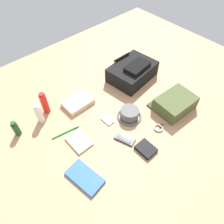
{
  "coord_description": "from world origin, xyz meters",
  "views": [
    {
      "loc": [
        -0.61,
        -0.67,
        1.11
      ],
      "look_at": [
        0.0,
        0.0,
        0.04
      ],
      "focal_mm": 34.18,
      "sensor_mm": 36.0,
      "label": 1
    }
  ],
  "objects_px": {
    "wristwatch": "(159,128)",
    "wallet": "(146,149)",
    "backpack": "(132,71)",
    "toiletry_pouch": "(175,103)",
    "folded_towel": "(78,102)",
    "toothpaste_tube": "(39,113)",
    "media_player": "(108,120)",
    "shampoo_bottle": "(16,129)",
    "notepad": "(79,141)",
    "toothbrush": "(67,131)",
    "bucket_hat": "(129,114)",
    "cell_phone": "(125,139)",
    "paperback_novel": "(85,177)",
    "sunscreen_spray": "(44,103)"
  },
  "relations": [
    {
      "from": "shampoo_bottle",
      "to": "folded_towel",
      "type": "relative_size",
      "value": 0.56
    },
    {
      "from": "bucket_hat",
      "to": "media_player",
      "type": "distance_m",
      "value": 0.15
    },
    {
      "from": "folded_towel",
      "to": "shampoo_bottle",
      "type": "bearing_deg",
      "value": 173.38
    },
    {
      "from": "shampoo_bottle",
      "to": "wristwatch",
      "type": "bearing_deg",
      "value": -39.68
    },
    {
      "from": "backpack",
      "to": "sunscreen_spray",
      "type": "relative_size",
      "value": 2.22
    },
    {
      "from": "backpack",
      "to": "notepad",
      "type": "distance_m",
      "value": 0.69
    },
    {
      "from": "toiletry_pouch",
      "to": "sunscreen_spray",
      "type": "distance_m",
      "value": 0.87
    },
    {
      "from": "wristwatch",
      "to": "sunscreen_spray",
      "type": "bearing_deg",
      "value": 126.68
    },
    {
      "from": "sunscreen_spray",
      "to": "cell_phone",
      "type": "distance_m",
      "value": 0.57
    },
    {
      "from": "shampoo_bottle",
      "to": "toothbrush",
      "type": "distance_m",
      "value": 0.31
    },
    {
      "from": "paperback_novel",
      "to": "wallet",
      "type": "height_order",
      "value": "wallet"
    },
    {
      "from": "folded_towel",
      "to": "toothbrush",
      "type": "bearing_deg",
      "value": -142.72
    },
    {
      "from": "backpack",
      "to": "toiletry_pouch",
      "type": "distance_m",
      "value": 0.41
    },
    {
      "from": "toiletry_pouch",
      "to": "media_player",
      "type": "relative_size",
      "value": 3.13
    },
    {
      "from": "wallet",
      "to": "folded_towel",
      "type": "relative_size",
      "value": 0.55
    },
    {
      "from": "toothpaste_tube",
      "to": "media_player",
      "type": "relative_size",
      "value": 1.76
    },
    {
      "from": "bucket_hat",
      "to": "toothbrush",
      "type": "xyz_separation_m",
      "value": [
        -0.38,
        0.18,
        -0.02
      ]
    },
    {
      "from": "bucket_hat",
      "to": "wristwatch",
      "type": "distance_m",
      "value": 0.21
    },
    {
      "from": "media_player",
      "to": "toothbrush",
      "type": "relative_size",
      "value": 0.47
    },
    {
      "from": "toothpaste_tube",
      "to": "wristwatch",
      "type": "xyz_separation_m",
      "value": [
        0.52,
        -0.56,
        -0.07
      ]
    },
    {
      "from": "toothbrush",
      "to": "folded_towel",
      "type": "distance_m",
      "value": 0.24
    },
    {
      "from": "backpack",
      "to": "shampoo_bottle",
      "type": "xyz_separation_m",
      "value": [
        -0.91,
        0.11,
        -0.01
      ]
    },
    {
      "from": "paperback_novel",
      "to": "bucket_hat",
      "type": "bearing_deg",
      "value": 16.03
    },
    {
      "from": "cell_phone",
      "to": "toiletry_pouch",
      "type": "bearing_deg",
      "value": -5.67
    },
    {
      "from": "cell_phone",
      "to": "notepad",
      "type": "distance_m",
      "value": 0.28
    },
    {
      "from": "bucket_hat",
      "to": "cell_phone",
      "type": "height_order",
      "value": "bucket_hat"
    },
    {
      "from": "bucket_hat",
      "to": "folded_towel",
      "type": "relative_size",
      "value": 0.82
    },
    {
      "from": "wristwatch",
      "to": "wallet",
      "type": "relative_size",
      "value": 0.65
    },
    {
      "from": "paperback_novel",
      "to": "sunscreen_spray",
      "type": "bearing_deg",
      "value": 79.66
    },
    {
      "from": "paperback_novel",
      "to": "wristwatch",
      "type": "height_order",
      "value": "paperback_novel"
    },
    {
      "from": "toothpaste_tube",
      "to": "sunscreen_spray",
      "type": "relative_size",
      "value": 0.9
    },
    {
      "from": "wristwatch",
      "to": "folded_towel",
      "type": "relative_size",
      "value": 0.36
    },
    {
      "from": "folded_towel",
      "to": "cell_phone",
      "type": "bearing_deg",
      "value": -84.99
    },
    {
      "from": "wristwatch",
      "to": "folded_towel",
      "type": "distance_m",
      "value": 0.58
    },
    {
      "from": "bucket_hat",
      "to": "toothpaste_tube",
      "type": "bearing_deg",
      "value": 140.77
    },
    {
      "from": "cell_phone",
      "to": "wallet",
      "type": "bearing_deg",
      "value": -74.13
    },
    {
      "from": "shampoo_bottle",
      "to": "notepad",
      "type": "relative_size",
      "value": 0.74
    },
    {
      "from": "cell_phone",
      "to": "shampoo_bottle",
      "type": "bearing_deg",
      "value": 134.05
    },
    {
      "from": "notepad",
      "to": "folded_towel",
      "type": "distance_m",
      "value": 0.31
    },
    {
      "from": "toiletry_pouch",
      "to": "folded_towel",
      "type": "relative_size",
      "value": 1.34
    },
    {
      "from": "toiletry_pouch",
      "to": "bucket_hat",
      "type": "relative_size",
      "value": 1.63
    },
    {
      "from": "backpack",
      "to": "toothpaste_tube",
      "type": "height_order",
      "value": "toothpaste_tube"
    },
    {
      "from": "wristwatch",
      "to": "bucket_hat",
      "type": "bearing_deg",
      "value": 110.49
    },
    {
      "from": "backpack",
      "to": "sunscreen_spray",
      "type": "height_order",
      "value": "sunscreen_spray"
    },
    {
      "from": "wallet",
      "to": "sunscreen_spray",
      "type": "bearing_deg",
      "value": 112.75
    },
    {
      "from": "media_player",
      "to": "toothbrush",
      "type": "height_order",
      "value": "toothbrush"
    },
    {
      "from": "shampoo_bottle",
      "to": "cell_phone",
      "type": "relative_size",
      "value": 0.82
    },
    {
      "from": "toothbrush",
      "to": "notepad",
      "type": "bearing_deg",
      "value": -84.11
    },
    {
      "from": "toothpaste_tube",
      "to": "sunscreen_spray",
      "type": "distance_m",
      "value": 0.08
    },
    {
      "from": "bucket_hat",
      "to": "toothbrush",
      "type": "distance_m",
      "value": 0.42
    }
  ]
}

